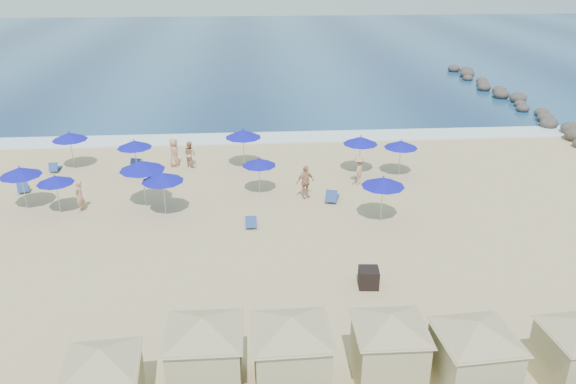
# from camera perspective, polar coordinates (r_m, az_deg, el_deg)

# --- Properties ---
(ground) EXTENTS (160.00, 160.00, 0.00)m
(ground) POSITION_cam_1_polar(r_m,az_deg,el_deg) (25.58, -6.22, -5.37)
(ground) COLOR tan
(ground) RESTS_ON ground
(ocean) EXTENTS (160.00, 80.00, 0.06)m
(ocean) POSITION_cam_1_polar(r_m,az_deg,el_deg) (78.40, -5.10, 14.33)
(ocean) COLOR navy
(ocean) RESTS_ON ground
(surf_line) EXTENTS (160.00, 2.50, 0.08)m
(surf_line) POSITION_cam_1_polar(r_m,az_deg,el_deg) (39.86, -5.62, 5.44)
(surf_line) COLOR white
(surf_line) RESTS_ON ground
(rock_jetty) EXTENTS (2.56, 26.66, 0.96)m
(rock_jetty) POSITION_cam_1_polar(r_m,az_deg,el_deg) (53.90, 21.35, 9.06)
(rock_jetty) COLOR #312B29
(rock_jetty) RESTS_ON ground
(trash_bin) EXTENTS (0.84, 0.84, 0.77)m
(trash_bin) POSITION_cam_1_polar(r_m,az_deg,el_deg) (22.55, 8.19, -8.61)
(trash_bin) COLOR black
(trash_bin) RESTS_ON ground
(cabana_0) EXTENTS (4.15, 4.15, 2.61)m
(cabana_0) POSITION_cam_1_polar(r_m,az_deg,el_deg) (17.02, -18.24, -17.20)
(cabana_0) COLOR tan
(cabana_0) RESTS_ON ground
(cabana_1) EXTENTS (4.57, 4.57, 2.87)m
(cabana_1) POSITION_cam_1_polar(r_m,az_deg,el_deg) (17.16, -8.47, -15.10)
(cabana_1) COLOR tan
(cabana_1) RESTS_ON ground
(cabana_2) EXTENTS (4.64, 4.64, 2.91)m
(cabana_2) POSITION_cam_1_polar(r_m,az_deg,el_deg) (16.96, 0.31, -15.22)
(cabana_2) COLOR tan
(cabana_2) RESTS_ON ground
(cabana_3) EXTENTS (4.37, 4.37, 2.74)m
(cabana_3) POSITION_cam_1_polar(r_m,az_deg,el_deg) (17.55, 10.27, -14.54)
(cabana_3) COLOR tan
(cabana_3) RESTS_ON ground
(cabana_4) EXTENTS (4.51, 4.51, 2.83)m
(cabana_4) POSITION_cam_1_polar(r_m,az_deg,el_deg) (17.73, 18.46, -14.85)
(cabana_4) COLOR tan
(cabana_4) RESTS_ON ground
(umbrella_0) EXTENTS (2.08, 2.08, 2.36)m
(umbrella_0) POSITION_cam_1_polar(r_m,az_deg,el_deg) (31.13, -25.57, 1.89)
(umbrella_0) COLOR #A5A8AD
(umbrella_0) RESTS_ON ground
(umbrella_1) EXTENTS (2.08, 2.08, 2.37)m
(umbrella_1) POSITION_cam_1_polar(r_m,az_deg,el_deg) (36.00, -21.32, 5.31)
(umbrella_1) COLOR #A5A8AD
(umbrella_1) RESTS_ON ground
(umbrella_2) EXTENTS (1.83, 1.83, 2.08)m
(umbrella_2) POSITION_cam_1_polar(r_m,az_deg,el_deg) (30.05, -22.59, 1.18)
(umbrella_2) COLOR #A5A8AD
(umbrella_2) RESTS_ON ground
(umbrella_3) EXTENTS (2.00, 2.00, 2.27)m
(umbrella_3) POSITION_cam_1_polar(r_m,az_deg,el_deg) (33.58, -15.35, 4.72)
(umbrella_3) COLOR #A5A8AD
(umbrella_3) RESTS_ON ground
(umbrella_4) EXTENTS (2.31, 2.31, 2.62)m
(umbrella_4) POSITION_cam_1_polar(r_m,az_deg,el_deg) (29.20, -14.62, 2.64)
(umbrella_4) COLOR #A5A8AD
(umbrella_4) RESTS_ON ground
(umbrella_5) EXTENTS (2.07, 2.07, 2.36)m
(umbrella_5) POSITION_cam_1_polar(r_m,az_deg,el_deg) (28.09, -12.64, 1.50)
(umbrella_5) COLOR #A5A8AD
(umbrella_5) RESTS_ON ground
(umbrella_6) EXTENTS (2.17, 2.17, 2.47)m
(umbrella_6) POSITION_cam_1_polar(r_m,az_deg,el_deg) (33.82, -4.57, 5.93)
(umbrella_6) COLOR #A5A8AD
(umbrella_6) RESTS_ON ground
(umbrella_7) EXTENTS (1.84, 1.84, 2.09)m
(umbrella_7) POSITION_cam_1_polar(r_m,az_deg,el_deg) (30.09, -2.96, 3.07)
(umbrella_7) COLOR #A5A8AD
(umbrella_7) RESTS_ON ground
(umbrella_8) EXTENTS (2.05, 2.05, 2.34)m
(umbrella_8) POSITION_cam_1_polar(r_m,az_deg,el_deg) (33.14, 7.38, 5.23)
(umbrella_8) COLOR #A5A8AD
(umbrella_8) RESTS_ON ground
(umbrella_9) EXTENTS (1.96, 1.96, 2.23)m
(umbrella_9) POSITION_cam_1_polar(r_m,az_deg,el_deg) (33.15, 11.42, 4.79)
(umbrella_9) COLOR #A5A8AD
(umbrella_9) RESTS_ON ground
(umbrella_10) EXTENTS (2.10, 2.10, 2.39)m
(umbrella_10) POSITION_cam_1_polar(r_m,az_deg,el_deg) (27.15, 9.65, 1.03)
(umbrella_10) COLOR #A5A8AD
(umbrella_10) RESTS_ON ground
(beach_chair_0) EXTENTS (0.98, 1.39, 0.70)m
(beach_chair_0) POSITION_cam_1_polar(r_m,az_deg,el_deg) (34.12, -25.33, 0.43)
(beach_chair_0) COLOR #26428D
(beach_chair_0) RESTS_ON ground
(beach_chair_1) EXTENTS (0.57, 1.17, 0.63)m
(beach_chair_1) POSITION_cam_1_polar(r_m,az_deg,el_deg) (36.54, -22.61, 2.31)
(beach_chair_1) COLOR #26428D
(beach_chair_1) RESTS_ON ground
(beach_chair_2) EXTENTS (0.89, 1.44, 0.74)m
(beach_chair_2) POSITION_cam_1_polar(r_m,az_deg,el_deg) (35.39, -15.00, 2.75)
(beach_chair_2) COLOR #26428D
(beach_chair_2) RESTS_ON ground
(beach_chair_3) EXTENTS (0.55, 1.22, 0.67)m
(beach_chair_3) POSITION_cam_1_polar(r_m,az_deg,el_deg) (27.05, -3.79, -3.04)
(beach_chair_3) COLOR #26428D
(beach_chair_3) RESTS_ON ground
(beach_chair_4) EXTENTS (0.96, 1.48, 0.75)m
(beach_chair_4) POSITION_cam_1_polar(r_m,az_deg,el_deg) (29.76, 4.50, -0.45)
(beach_chair_4) COLOR #26428D
(beach_chair_4) RESTS_ON ground
(beach_chair_5) EXTENTS (0.62, 1.27, 0.68)m
(beach_chair_5) POSITION_cam_1_polar(r_m,az_deg,el_deg) (31.61, 9.16, 0.74)
(beach_chair_5) COLOR #26428D
(beach_chair_5) RESTS_ON ground
(beachgoer_0) EXTENTS (0.55, 0.69, 1.66)m
(beachgoer_0) POSITION_cam_1_polar(r_m,az_deg,el_deg) (30.21, -20.43, -0.37)
(beachgoer_0) COLOR tan
(beachgoer_0) RESTS_ON ground
(beachgoer_1) EXTENTS (0.99, 0.98, 1.61)m
(beachgoer_1) POSITION_cam_1_polar(r_m,az_deg,el_deg) (34.78, -9.95, 3.82)
(beachgoer_1) COLOR tan
(beachgoer_1) RESTS_ON ground
(beachgoer_2) EXTENTS (1.15, 0.88, 1.82)m
(beachgoer_2) POSITION_cam_1_polar(r_m,az_deg,el_deg) (29.84, 1.76, 1.04)
(beachgoer_2) COLOR tan
(beachgoer_2) RESTS_ON ground
(beachgoer_3) EXTENTS (1.10, 1.22, 1.65)m
(beachgoer_3) POSITION_cam_1_polar(r_m,az_deg,el_deg) (31.89, 7.15, 2.20)
(beachgoer_3) COLOR tan
(beachgoer_3) RESTS_ON ground
(beachgoer_4) EXTENTS (0.57, 0.87, 1.76)m
(beachgoer_4) POSITION_cam_1_polar(r_m,az_deg,el_deg) (35.04, -11.50, 3.97)
(beachgoer_4) COLOR tan
(beachgoer_4) RESTS_ON ground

